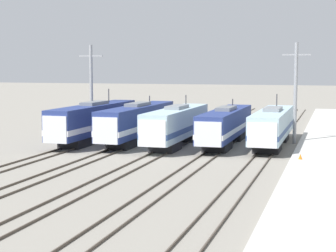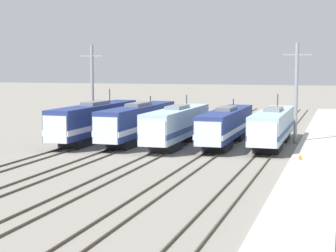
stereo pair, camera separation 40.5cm
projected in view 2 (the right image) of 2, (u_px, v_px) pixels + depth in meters
name	position (u px, v px, depth m)	size (l,w,h in m)	color
ground_plane	(155.00, 156.00, 51.60)	(400.00, 400.00, 0.00)	gray
rail_pair_far_left	(62.00, 150.00, 54.40)	(1.50, 120.00, 0.15)	#4C4238
rail_pair_center_left	(107.00, 153.00, 53.00)	(1.51, 120.00, 0.15)	#4C4238
rail_pair_center	(155.00, 155.00, 51.59)	(1.51, 120.00, 0.15)	#4C4238
rail_pair_center_right	(206.00, 158.00, 50.19)	(1.51, 120.00, 0.15)	#4C4238
rail_pair_far_right	(259.00, 160.00, 48.78)	(1.50, 120.00, 0.15)	#4C4238
locomotive_far_left	(94.00, 121.00, 61.21)	(2.75, 18.45, 5.61)	black
locomotive_center_left	(137.00, 122.00, 60.52)	(2.77, 18.20, 4.84)	black
locomotive_center	(176.00, 125.00, 57.81)	(2.85, 16.53, 5.08)	#232326
locomotive_center_right	(225.00, 126.00, 58.32)	(2.78, 17.43, 4.61)	black
locomotive_far_right	(272.00, 127.00, 57.44)	(2.94, 17.14, 5.19)	#232326
catenary_tower_left	(92.00, 89.00, 66.16)	(2.94, 0.38, 10.70)	gray
catenary_tower_right	(296.00, 92.00, 59.25)	(2.94, 0.38, 10.70)	gray
platform	(314.00, 162.00, 47.43)	(4.00, 120.00, 0.27)	beige
traffic_cone	(300.00, 157.00, 48.00)	(0.35, 0.35, 0.48)	orange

